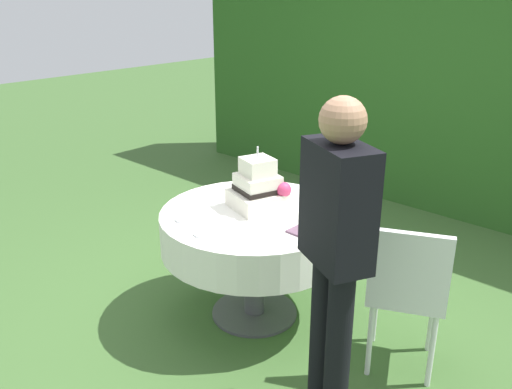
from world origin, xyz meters
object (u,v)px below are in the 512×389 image
at_px(serving_plate_near, 185,219).
at_px(napkin_stack, 302,231).
at_px(serving_plate_far, 204,234).
at_px(cake_table, 254,231).
at_px(standing_person, 335,246).
at_px(wedding_cake, 259,189).
at_px(garden_chair, 407,286).

relative_size(serving_plate_near, napkin_stack, 0.85).
bearing_deg(serving_plate_far, cake_table, 91.54).
bearing_deg(standing_person, wedding_cake, 152.15).
bearing_deg(serving_plate_near, wedding_cake, 66.31).
relative_size(serving_plate_near, garden_chair, 0.13).
bearing_deg(garden_chair, wedding_cake, -176.66).
bearing_deg(wedding_cake, napkin_stack, -13.40).
bearing_deg(garden_chair, napkin_stack, -164.65).
relative_size(cake_table, standing_person, 0.72).
xyz_separation_m(garden_chair, standing_person, (-0.11, -0.53, 0.39)).
bearing_deg(cake_table, serving_plate_near, -120.82).
distance_m(cake_table, serving_plate_far, 0.45).
bearing_deg(serving_plate_near, serving_plate_far, -14.75).
bearing_deg(standing_person, napkin_stack, 141.71).
xyz_separation_m(serving_plate_near, serving_plate_far, (0.23, -0.06, 0.00)).
xyz_separation_m(wedding_cake, serving_plate_near, (-0.19, -0.43, -0.12)).
relative_size(serving_plate_far, standing_person, 0.07).
xyz_separation_m(serving_plate_far, garden_chair, (0.96, 0.55, -0.19)).
distance_m(serving_plate_far, napkin_stack, 0.55).
xyz_separation_m(napkin_stack, standing_person, (0.47, -0.37, 0.20)).
distance_m(serving_plate_near, standing_person, 1.10).
distance_m(cake_table, serving_plate_near, 0.45).
bearing_deg(serving_plate_near, standing_person, -1.87).
bearing_deg(serving_plate_far, garden_chair, 29.94).
height_order(cake_table, garden_chair, garden_chair).
relative_size(wedding_cake, napkin_stack, 2.90).
bearing_deg(wedding_cake, standing_person, -27.85).
bearing_deg(serving_plate_far, serving_plate_near, 165.25).
xyz_separation_m(serving_plate_far, standing_person, (0.85, 0.03, 0.20)).
xyz_separation_m(cake_table, serving_plate_near, (-0.22, -0.37, 0.13)).
height_order(wedding_cake, garden_chair, wedding_cake).
distance_m(serving_plate_near, garden_chair, 1.30).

